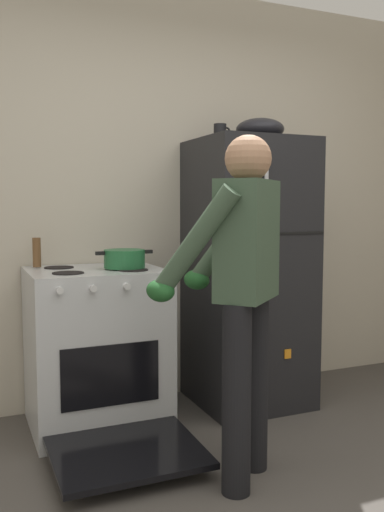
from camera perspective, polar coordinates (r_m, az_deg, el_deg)
The scene contains 8 objects.
kitchen_wall_back at distance 3.68m, azimuth -3.95°, elevation 6.25°, with size 6.00×0.10×2.70m, color beige.
refrigerator at distance 3.57m, azimuth 5.82°, elevation -1.76°, with size 0.68×0.72×1.70m.
stove_range at distance 3.27m, azimuth -9.83°, elevation -9.60°, with size 0.76×1.23×0.93m.
person_cook at distance 2.51m, azimuth 5.06°, elevation -2.39°, with size 0.64×0.67×1.60m.
red_pot at distance 3.19m, azimuth -7.04°, elevation -0.28°, with size 0.34×0.24×0.11m.
coffee_mug at distance 3.54m, azimuth 2.97°, elevation 12.81°, with size 0.11×0.08×0.10m.
pepper_mill at distance 3.34m, azimuth -15.86°, elevation 0.37°, with size 0.05×0.05×0.17m, color brown.
mixing_bowl at distance 3.62m, azimuth 7.09°, elevation 12.95°, with size 0.31×0.31×0.14m, color black.
Camera 1 is at (-1.21, -1.53, 1.28)m, focal length 38.42 mm.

